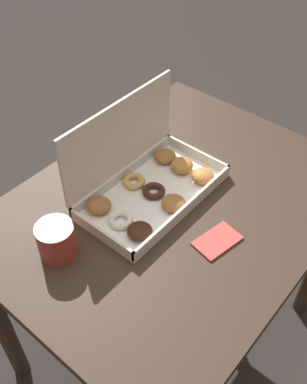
# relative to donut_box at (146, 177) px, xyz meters

# --- Properties ---
(ground_plane) EXTENTS (8.00, 8.00, 0.00)m
(ground_plane) POSITION_rel_donut_box_xyz_m (0.02, -0.09, -0.80)
(ground_plane) COLOR #2D2826
(dining_table) EXTENTS (1.00, 0.76, 0.75)m
(dining_table) POSITION_rel_donut_box_xyz_m (0.02, -0.09, -0.17)
(dining_table) COLOR #38281E
(dining_table) RESTS_ON ground_plane
(donut_box) EXTENTS (0.41, 0.23, 0.26)m
(donut_box) POSITION_rel_donut_box_xyz_m (0.00, 0.00, 0.00)
(donut_box) COLOR white
(donut_box) RESTS_ON dining_table
(coffee_mug) EXTENTS (0.09, 0.09, 0.09)m
(coffee_mug) POSITION_rel_donut_box_xyz_m (-0.30, 0.02, -0.00)
(coffee_mug) COLOR #A3382D
(coffee_mug) RESTS_ON dining_table
(paper_napkin) EXTENTS (0.13, 0.09, 0.01)m
(paper_napkin) POSITION_rel_donut_box_xyz_m (-0.02, -0.26, -0.05)
(paper_napkin) COLOR #CC4C47
(paper_napkin) RESTS_ON dining_table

